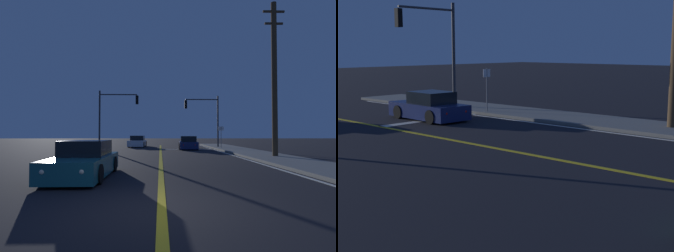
{
  "view_description": "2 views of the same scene",
  "coord_description": "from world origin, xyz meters",
  "views": [
    {
      "loc": [
        -0.03,
        -5.58,
        1.61
      ],
      "look_at": [
        0.62,
        16.57,
        2.23
      ],
      "focal_mm": 28.21,
      "sensor_mm": 36.0,
      "label": 1
    },
    {
      "loc": [
        -11.7,
        3.36,
        3.34
      ],
      "look_at": [
        0.64,
        14.39,
        0.68
      ],
      "focal_mm": 51.77,
      "sensor_mm": 36.0,
      "label": 2
    }
  ],
  "objects": [
    {
      "name": "ground_plane",
      "position": [
        0.0,
        0.0,
        0.0
      ],
      "size": [
        160.0,
        160.0,
        0.0
      ],
      "primitive_type": "plane",
      "color": "black"
    },
    {
      "name": "sidewalk_right",
      "position": [
        7.14,
        11.26,
        0.07
      ],
      "size": [
        3.2,
        40.55,
        0.15
      ],
      "primitive_type": "cube",
      "color": "slate",
      "rests_on": "ground"
    },
    {
      "name": "lane_line_center",
      "position": [
        0.0,
        11.26,
        0.01
      ],
      "size": [
        0.2,
        38.3,
        0.01
      ],
      "primitive_type": "cube",
      "color": "gold",
      "rests_on": "ground"
    },
    {
      "name": "lane_line_edge_right",
      "position": [
        5.29,
        11.26,
        0.01
      ],
      "size": [
        0.16,
        38.3,
        0.01
      ],
      "primitive_type": "cube",
      "color": "silver",
      "rests_on": "ground"
    },
    {
      "name": "stop_bar",
      "position": [
        2.77,
        21.03,
        0.01
      ],
      "size": [
        5.54,
        0.5,
        0.01
      ],
      "primitive_type": "cube",
      "color": "silver",
      "rests_on": "ground"
    },
    {
      "name": "car_far_approaching_teal",
      "position": [
        -2.82,
        4.28,
        0.58
      ],
      "size": [
        1.92,
        4.61,
        1.34
      ],
      "rotation": [
        0.0,
        0.0,
        3.15
      ],
      "color": "#195960",
      "rests_on": "ground"
    },
    {
      "name": "car_distant_tail_white",
      "position": [
        -2.78,
        26.35,
        0.58
      ],
      "size": [
        2.07,
        4.34,
        1.34
      ],
      "rotation": [
        0.0,
        0.0,
        3.1
      ],
      "color": "silver",
      "rests_on": "ground"
    },
    {
      "name": "car_mid_block_navy",
      "position": [
        2.8,
        21.18,
        0.58
      ],
      "size": [
        2.03,
        4.23,
        1.34
      ],
      "rotation": [
        0.0,
        0.0,
        -0.05
      ],
      "color": "navy",
      "rests_on": "ground"
    },
    {
      "name": "traffic_signal_near_right",
      "position": [
        5.0,
        23.33,
        3.84
      ],
      "size": [
        3.79,
        0.28,
        5.76
      ],
      "rotation": [
        0.0,
        0.0,
        3.14
      ],
      "color": "#38383D",
      "rests_on": "ground"
    },
    {
      "name": "traffic_signal_far_left",
      "position": [
        -4.91,
        21.93,
        4.04
      ],
      "size": [
        4.11,
        0.28,
        6.06
      ],
      "color": "#38383D",
      "rests_on": "ground"
    },
    {
      "name": "utility_pole_right",
      "position": [
        7.44,
        11.36,
        5.24
      ],
      "size": [
        1.42,
        0.35,
        10.24
      ],
      "color": "#4C3823",
      "rests_on": "ground"
    },
    {
      "name": "street_sign_corner",
      "position": [
        6.04,
        20.53,
        1.58
      ],
      "size": [
        0.56,
        0.1,
        2.34
      ],
      "color": "slate",
      "rests_on": "ground"
    }
  ]
}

